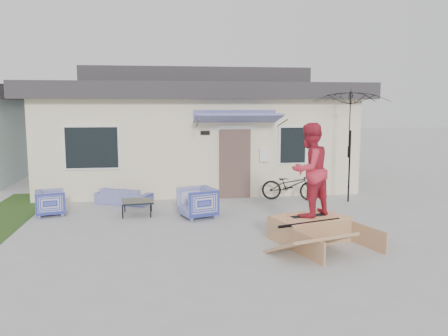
{
  "coord_description": "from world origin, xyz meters",
  "views": [
    {
      "loc": [
        -1.21,
        -9.18,
        2.83
      ],
      "look_at": [
        0.3,
        1.8,
        1.3
      ],
      "focal_mm": 36.83,
      "sensor_mm": 36.0,
      "label": 1
    }
  ],
  "objects": [
    {
      "name": "armchair_right",
      "position": [
        -0.33,
        2.15,
        0.42
      ],
      "size": [
        0.99,
        1.03,
        0.84
      ],
      "primitive_type": "imported",
      "rotation": [
        0.0,
        0.0,
        -1.24
      ],
      "color": "navy",
      "rests_on": "ground"
    },
    {
      "name": "skateboard",
      "position": [
        1.84,
        -0.06,
        0.51
      ],
      "size": [
        0.79,
        0.35,
        0.05
      ],
      "primitive_type": "cube",
      "rotation": [
        0.0,
        0.0,
        0.21
      ],
      "color": "black",
      "rests_on": "skate_ramp"
    },
    {
      "name": "loveseat",
      "position": [
        -2.29,
        4.05,
        0.31
      ],
      "size": [
        1.64,
        1.09,
        0.62
      ],
      "primitive_type": "imported",
      "rotation": [
        0.0,
        0.0,
        2.71
      ],
      "color": "navy",
      "rests_on": "ground"
    },
    {
      "name": "coffee_table",
      "position": [
        -1.85,
        2.61,
        0.19
      ],
      "size": [
        0.86,
        0.86,
        0.38
      ],
      "primitive_type": "cube",
      "rotation": [
        0.0,
        0.0,
        0.12
      ],
      "color": "black",
      "rests_on": "ground"
    },
    {
      "name": "house",
      "position": [
        0.0,
        7.99,
        1.94
      ],
      "size": [
        10.8,
        8.49,
        4.1
      ],
      "color": "beige",
      "rests_on": "ground"
    },
    {
      "name": "skate_ramp",
      "position": [
        1.85,
        -0.1,
        0.24
      ],
      "size": [
        1.99,
        2.31,
        0.49
      ],
      "primitive_type": null,
      "rotation": [
        0.0,
        0.0,
        0.31
      ],
      "color": "#A87A52",
      "rests_on": "ground"
    },
    {
      "name": "ground",
      "position": [
        0.0,
        0.0,
        0.0
      ],
      "size": [
        90.0,
        90.0,
        0.0
      ],
      "primitive_type": "plane",
      "color": "#A5A5A5",
      "rests_on": "ground"
    },
    {
      "name": "skater",
      "position": [
        1.84,
        -0.06,
        1.52
      ],
      "size": [
        1.2,
        1.13,
        1.96
      ],
      "primitive_type": "imported",
      "rotation": [
        0.0,
        0.0,
        3.7
      ],
      "color": "#BC273B",
      "rests_on": "skateboard"
    },
    {
      "name": "bicycle",
      "position": [
        2.59,
        3.91,
        0.55
      ],
      "size": [
        1.81,
        1.06,
        1.09
      ],
      "primitive_type": "imported",
      "rotation": [
        0.0,
        0.0,
        1.28
      ],
      "color": "black",
      "rests_on": "ground"
    },
    {
      "name": "patio_umbrella",
      "position": [
        4.22,
        3.45,
        1.75
      ],
      "size": [
        2.59,
        2.46,
        2.2
      ],
      "color": "black",
      "rests_on": "ground"
    },
    {
      "name": "armchair_left",
      "position": [
        -4.06,
        2.9,
        0.37
      ],
      "size": [
        0.82,
        0.85,
        0.73
      ],
      "primitive_type": "imported",
      "rotation": [
        0.0,
        0.0,
        1.82
      ],
      "color": "navy",
      "rests_on": "ground"
    }
  ]
}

